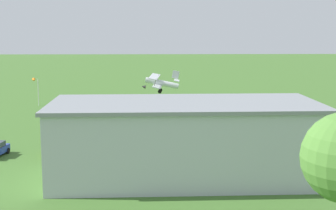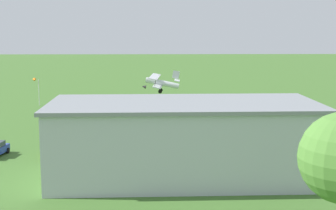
% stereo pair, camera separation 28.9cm
% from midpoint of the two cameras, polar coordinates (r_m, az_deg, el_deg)
% --- Properties ---
extents(ground_plane, '(400.00, 400.00, 0.00)m').
position_cam_midpoint_polar(ground_plane, '(87.72, -0.90, -0.62)').
color(ground_plane, '#3D6628').
extents(hangar, '(26.17, 12.27, 7.54)m').
position_cam_midpoint_polar(hangar, '(47.59, 1.76, -4.11)').
color(hangar, '#B7BCC6').
rests_on(hangar, ground_plane).
extents(biplane, '(6.56, 9.32, 3.81)m').
position_cam_midpoint_polar(biplane, '(81.83, -1.05, 2.68)').
color(biplane, silver).
extents(car_yellow, '(2.46, 4.51, 1.59)m').
position_cam_midpoint_polar(car_yellow, '(58.28, -12.90, -4.89)').
color(car_yellow, gold).
rests_on(car_yellow, ground_plane).
extents(person_beside_truck, '(0.54, 0.54, 1.53)m').
position_cam_midpoint_polar(person_beside_truck, '(59.36, -9.92, -4.62)').
color(person_beside_truck, '#33723F').
rests_on(person_beside_truck, ground_plane).
extents(person_walking_on_apron, '(0.38, 0.38, 1.60)m').
position_cam_midpoint_polar(person_walking_on_apron, '(60.59, -7.94, -4.26)').
color(person_walking_on_apron, beige).
rests_on(person_walking_on_apron, ground_plane).
extents(person_crossing_taxiway, '(0.54, 0.54, 1.70)m').
position_cam_midpoint_polar(person_crossing_taxiway, '(62.69, 9.30, -3.80)').
color(person_crossing_taxiway, '#3F3F47').
rests_on(person_crossing_taxiway, ground_plane).
extents(person_at_fence_line, '(0.54, 0.54, 1.58)m').
position_cam_midpoint_polar(person_at_fence_line, '(63.29, -0.52, -3.62)').
color(person_at_fence_line, beige).
rests_on(person_at_fence_line, ground_plane).
extents(person_watching_takeoff, '(0.54, 0.54, 1.57)m').
position_cam_midpoint_polar(person_watching_takeoff, '(63.77, 5.37, -3.56)').
color(person_watching_takeoff, '#33723F').
rests_on(person_watching_takeoff, ground_plane).
extents(windsock, '(1.26, 1.42, 5.28)m').
position_cam_midpoint_polar(windsock, '(96.10, -15.46, 2.69)').
color(windsock, silver).
rests_on(windsock, ground_plane).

